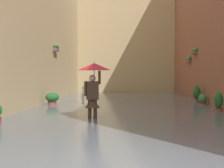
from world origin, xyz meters
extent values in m
plane|color=slate|center=(0.00, -10.26, 0.00)|extent=(60.00, 60.00, 0.00)
cube|color=slate|center=(0.00, -10.26, 0.10)|extent=(8.69, 26.51, 0.19)
cube|color=brown|center=(-3.84, -12.70, 2.81)|extent=(0.20, 0.70, 0.18)
ellipsoid|color=#428947|center=(-3.84, -12.70, 2.97)|extent=(0.28, 0.76, 0.24)
cube|color=brown|center=(-3.84, -14.34, 2.42)|extent=(0.20, 0.70, 0.18)
ellipsoid|color=#387F3D|center=(-3.84, -14.34, 2.58)|extent=(0.28, 0.76, 0.24)
cube|color=#66605B|center=(3.84, -12.39, 3.00)|extent=(0.20, 0.70, 0.18)
ellipsoid|color=#2D7033|center=(3.84, -12.39, 3.16)|extent=(0.28, 0.76, 0.24)
cube|color=tan|center=(0.00, -21.41, 4.68)|extent=(11.49, 1.80, 9.37)
cube|color=#4C4233|center=(1.08, -5.30, 0.05)|extent=(0.17, 0.26, 0.10)
cylinder|color=#4C3828|center=(1.08, -5.30, 0.45)|extent=(0.15, 0.15, 0.69)
cube|color=#4C4233|center=(0.91, -5.35, 0.05)|extent=(0.17, 0.26, 0.10)
cylinder|color=#4C3828|center=(0.91, -5.35, 0.45)|extent=(0.15, 0.15, 0.69)
cube|color=#4C3828|center=(1.00, -5.32, 1.09)|extent=(0.42, 0.31, 0.59)
cone|color=#4C3828|center=(1.00, -5.32, 0.67)|extent=(0.61, 0.61, 0.28)
sphere|color=#DBB293|center=(1.00, -5.32, 1.49)|extent=(0.21, 0.21, 0.21)
cylinder|color=#4C3828|center=(0.77, -5.38, 1.50)|extent=(0.10, 0.10, 0.44)
cylinder|color=#4C3828|center=(1.22, -5.27, 1.14)|extent=(0.10, 0.10, 0.48)
cylinder|color=black|center=(0.94, -5.34, 1.62)|extent=(0.02, 0.02, 0.47)
cone|color=red|center=(0.94, -5.34, 1.86)|extent=(1.08, 1.08, 0.22)
cylinder|color=black|center=(0.94, -5.34, 2.00)|extent=(0.01, 0.01, 0.08)
cube|color=beige|center=(1.29, -5.23, 0.81)|extent=(0.13, 0.29, 0.32)
torus|color=beige|center=(1.29, -5.23, 1.09)|extent=(0.09, 0.30, 0.30)
cylinder|color=#66605B|center=(-3.60, -10.99, 0.19)|extent=(0.29, 0.29, 0.39)
torus|color=#56524E|center=(-3.60, -10.99, 0.39)|extent=(0.32, 0.32, 0.04)
ellipsoid|color=#23602D|center=(-3.60, -10.99, 0.71)|extent=(0.39, 0.39, 0.64)
cylinder|color=#9E563D|center=(-3.66, -10.07, 0.14)|extent=(0.35, 0.35, 0.27)
torus|color=brown|center=(-3.66, -10.07, 0.27)|extent=(0.38, 0.38, 0.04)
ellipsoid|color=#428947|center=(-3.66, -10.07, 0.49)|extent=(0.38, 0.38, 0.43)
cylinder|color=brown|center=(-3.64, -7.43, 0.15)|extent=(0.29, 0.29, 0.30)
torus|color=brown|center=(-3.64, -7.43, 0.30)|extent=(0.33, 0.33, 0.04)
ellipsoid|color=#23602D|center=(-3.64, -7.43, 0.62)|extent=(0.33, 0.33, 0.64)
cylinder|color=brown|center=(3.41, -9.71, 0.16)|extent=(0.40, 0.40, 0.32)
torus|color=brown|center=(3.41, -9.71, 0.32)|extent=(0.44, 0.44, 0.04)
ellipsoid|color=#23602D|center=(3.41, -9.71, 0.54)|extent=(0.63, 0.63, 0.44)
camera|label=1|loc=(-0.14, 4.50, 1.59)|focal=49.10mm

